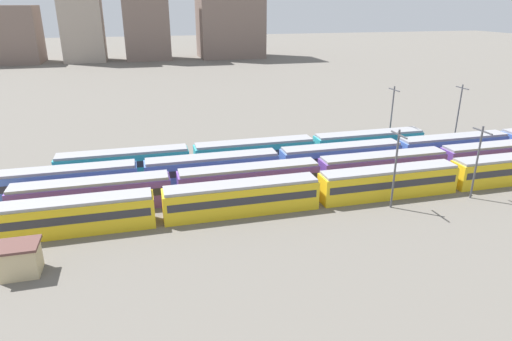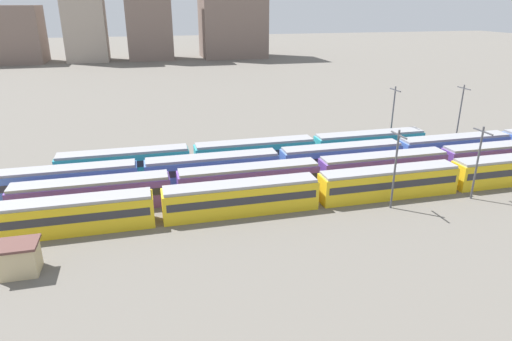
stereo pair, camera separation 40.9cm
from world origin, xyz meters
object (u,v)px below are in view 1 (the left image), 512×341
(train_track_1, at_px, (442,161))
(catenary_pole_0, at_px, (477,159))
(train_track_0, at_px, (453,175))
(catenary_pole_2, at_px, (395,165))
(catenary_pole_1, at_px, (392,114))
(catenary_pole_3, at_px, (459,110))
(signal_hut, at_px, (20,259))
(train_track_3, at_px, (254,153))
(train_track_2, at_px, (341,157))

(train_track_1, distance_m, catenary_pole_0, 9.22)
(train_track_0, relative_size, catenary_pole_2, 11.70)
(catenary_pole_1, bearing_deg, catenary_pole_3, -0.73)
(catenary_pole_1, height_order, catenary_pole_2, catenary_pole_1)
(train_track_1, xyz_separation_m, catenary_pole_1, (-0.41, 13.65, 3.76))
(train_track_0, xyz_separation_m, signal_hut, (-50.34, -7.25, -0.35))
(train_track_0, bearing_deg, catenary_pole_1, 84.69)
(catenary_pole_0, height_order, catenary_pole_2, catenary_pole_2)
(signal_hut, bearing_deg, train_track_3, 39.67)
(train_track_2, height_order, train_track_3, same)
(train_track_0, xyz_separation_m, train_track_3, (-22.79, 15.60, -0.00))
(train_track_1, height_order, train_track_2, same)
(train_track_0, height_order, catenary_pole_1, catenary_pole_1)
(catenary_pole_1, relative_size, catenary_pole_3, 1.03)
(train_track_3, bearing_deg, signal_hut, -140.33)
(train_track_2, bearing_deg, signal_hut, -155.78)
(train_track_0, distance_m, train_track_3, 27.61)
(catenary_pole_0, distance_m, catenary_pole_1, 22.13)
(catenary_pole_2, bearing_deg, train_track_1, 32.82)
(train_track_3, bearing_deg, train_track_2, -23.99)
(catenary_pole_0, relative_size, catenary_pole_3, 0.93)
(signal_hut, bearing_deg, train_track_1, 13.34)
(catenary_pole_1, bearing_deg, signal_hut, -153.39)
(train_track_2, bearing_deg, train_track_1, -21.41)
(catenary_pole_0, distance_m, catenary_pole_2, 11.15)
(train_track_1, xyz_separation_m, catenary_pole_2, (-12.95, -8.35, 3.45))
(train_track_1, xyz_separation_m, train_track_2, (-13.26, 5.20, 0.00))
(train_track_3, xyz_separation_m, catenary_pole_1, (24.54, 3.25, 3.76))
(catenary_pole_0, distance_m, catenary_pole_3, 26.20)
(catenary_pole_3, xyz_separation_m, signal_hut, (-65.05, -25.93, -3.98))
(train_track_0, relative_size, train_track_2, 1.20)
(train_track_0, height_order, train_track_2, same)
(train_track_0, distance_m, catenary_pole_1, 19.30)
(train_track_3, distance_m, catenary_pole_0, 30.02)
(train_track_1, relative_size, signal_hut, 31.25)
(train_track_1, bearing_deg, train_track_2, 158.59)
(train_track_3, distance_m, catenary_pole_3, 37.80)
(catenary_pole_2, bearing_deg, train_track_2, 91.33)
(catenary_pole_2, xyz_separation_m, catenary_pole_3, (25.50, 21.84, 0.18))
(catenary_pole_3, distance_m, signal_hut, 70.14)
(catenary_pole_0, xyz_separation_m, catenary_pole_1, (1.39, 22.08, 0.49))
(train_track_2, bearing_deg, train_track_3, 156.01)
(catenary_pole_2, bearing_deg, train_track_0, 16.28)
(catenary_pole_0, height_order, signal_hut, catenary_pole_0)
(catenary_pole_2, bearing_deg, catenary_pole_1, 60.32)
(signal_hut, bearing_deg, train_track_0, 8.19)
(catenary_pole_3, relative_size, signal_hut, 2.77)
(train_track_1, xyz_separation_m, catenary_pole_3, (12.55, 13.49, 3.62))
(train_track_1, height_order, catenary_pole_1, catenary_pole_1)
(catenary_pole_2, xyz_separation_m, signal_hut, (-39.55, -4.10, -3.80))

